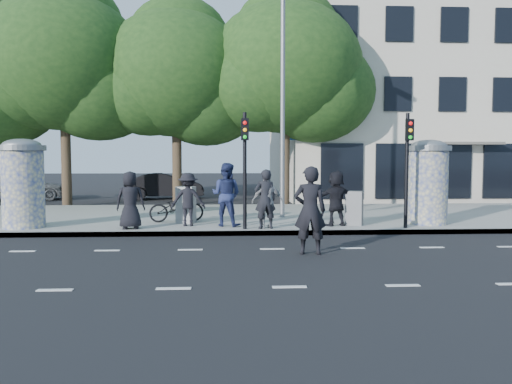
{
  "coord_description": "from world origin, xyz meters",
  "views": [
    {
      "loc": [
        -1.02,
        -10.67,
        2.25
      ],
      "look_at": [
        -0.29,
        3.5,
        1.26
      ],
      "focal_mm": 35.0,
      "sensor_mm": 36.0,
      "label": 1
    }
  ],
  "objects": [
    {
      "name": "traffic_pole_near",
      "position": [
        -0.6,
        3.79,
        2.23
      ],
      "size": [
        0.22,
        0.31,
        3.4
      ],
      "color": "black",
      "rests_on": "sidewalk"
    },
    {
      "name": "ad_column_right",
      "position": [
        5.2,
        4.7,
        1.54
      ],
      "size": [
        1.36,
        1.36,
        2.65
      ],
      "color": "beige",
      "rests_on": "sidewalk"
    },
    {
      "name": "ped_e",
      "position": [
        0.07,
        3.96,
        0.95
      ],
      "size": [
        1.02,
        0.69,
        1.61
      ],
      "primitive_type": "imported",
      "rotation": [
        0.0,
        0.0,
        3.31
      ],
      "color": "#9B9B9E",
      "rests_on": "sidewalk"
    },
    {
      "name": "building",
      "position": [
        12.0,
        19.99,
        5.99
      ],
      "size": [
        20.3,
        15.85,
        12.0
      ],
      "color": "beige",
      "rests_on": "ground"
    },
    {
      "name": "ped_a",
      "position": [
        -3.95,
        4.03,
        1.0
      ],
      "size": [
        0.86,
        0.59,
        1.7
      ],
      "primitive_type": "imported",
      "rotation": [
        0.0,
        0.0,
        3.21
      ],
      "color": "black",
      "rests_on": "sidewalk"
    },
    {
      "name": "ped_d",
      "position": [
        -2.32,
        4.63,
        0.96
      ],
      "size": [
        1.08,
        0.65,
        1.63
      ],
      "primitive_type": "imported",
      "rotation": [
        0.0,
        0.0,
        3.19
      ],
      "color": "black",
      "rests_on": "sidewalk"
    },
    {
      "name": "man_road",
      "position": [
        0.82,
        0.73,
        1.02
      ],
      "size": [
        0.79,
        0.55,
        2.05
      ],
      "primitive_type": "imported",
      "rotation": [
        0.0,
        0.0,
        3.06
      ],
      "color": "black",
      "rests_on": "ground"
    },
    {
      "name": "sidewalk",
      "position": [
        0.0,
        7.5,
        0.07
      ],
      "size": [
        40.0,
        8.0,
        0.15
      ],
      "primitive_type": "cube",
      "color": "gray",
      "rests_on": "ground"
    },
    {
      "name": "lane_dash_near",
      "position": [
        0.0,
        -2.2,
        0.0
      ],
      "size": [
        32.0,
        0.12,
        0.01
      ],
      "primitive_type": "cube",
      "color": "silver",
      "rests_on": "ground"
    },
    {
      "name": "ground",
      "position": [
        0.0,
        0.0,
        0.0
      ],
      "size": [
        120.0,
        120.0,
        0.0
      ],
      "primitive_type": "plane",
      "color": "black",
      "rests_on": "ground"
    },
    {
      "name": "ad_column_left",
      "position": [
        -7.2,
        4.5,
        1.54
      ],
      "size": [
        1.36,
        1.36,
        2.65
      ],
      "color": "beige",
      "rests_on": "sidewalk"
    },
    {
      "name": "tree_near_left",
      "position": [
        -3.5,
        12.7,
        6.06
      ],
      "size": [
        6.8,
        6.8,
        8.97
      ],
      "color": "#38281C",
      "rests_on": "ground"
    },
    {
      "name": "cabinet_right",
      "position": [
        2.81,
        4.5,
        0.68
      ],
      "size": [
        0.61,
        0.54,
        1.06
      ],
      "primitive_type": "cube",
      "rotation": [
        0.0,
        0.0,
        -0.41
      ],
      "color": "slate",
      "rests_on": "sidewalk"
    },
    {
      "name": "tree_center",
      "position": [
        1.5,
        12.3,
        6.31
      ],
      "size": [
        7.0,
        7.0,
        9.3
      ],
      "color": "#38281C",
      "rests_on": "ground"
    },
    {
      "name": "ped_b",
      "position": [
        0.0,
        3.89,
        1.02
      ],
      "size": [
        0.7,
        0.51,
        1.75
      ],
      "primitive_type": "imported",
      "rotation": [
        0.0,
        0.0,
        3.3
      ],
      "color": "black",
      "rests_on": "sidewalk"
    },
    {
      "name": "street_lamp",
      "position": [
        0.8,
        6.63,
        4.79
      ],
      "size": [
        0.25,
        0.93,
        8.0
      ],
      "color": "slate",
      "rests_on": "sidewalk"
    },
    {
      "name": "ped_c",
      "position": [
        -1.15,
        4.51,
        1.12
      ],
      "size": [
        1.14,
        1.03,
        1.93
      ],
      "primitive_type": "imported",
      "rotation": [
        0.0,
        0.0,
        2.76
      ],
      "color": "navy",
      "rests_on": "sidewalk"
    },
    {
      "name": "bicycle",
      "position": [
        -2.78,
        5.61,
        0.61
      ],
      "size": [
        1.06,
        1.87,
        0.93
      ],
      "primitive_type": "imported",
      "rotation": [
        0.0,
        0.0,
        1.84
      ],
      "color": "black",
      "rests_on": "sidewalk"
    },
    {
      "name": "curb",
      "position": [
        0.0,
        3.55,
        0.07
      ],
      "size": [
        40.0,
        0.1,
        0.16
      ],
      "primitive_type": "cube",
      "color": "slate",
      "rests_on": "ground"
    },
    {
      "name": "ped_f",
      "position": [
        2.21,
        4.4,
        1.0
      ],
      "size": [
        1.67,
        0.98,
        1.7
      ],
      "primitive_type": "imported",
      "rotation": [
        0.0,
        0.0,
        3.42
      ],
      "color": "black",
      "rests_on": "sidewalk"
    },
    {
      "name": "car_mid",
      "position": [
        -4.61,
        16.56,
        0.69
      ],
      "size": [
        2.03,
        4.36,
        1.38
      ],
      "primitive_type": "imported",
      "rotation": [
        0.0,
        0.0,
        1.71
      ],
      "color": "black",
      "rests_on": "ground"
    },
    {
      "name": "car_left",
      "position": [
        -11.99,
        16.06,
        0.74
      ],
      "size": [
        2.94,
        4.65,
        1.47
      ],
      "primitive_type": "imported",
      "rotation": [
        0.0,
        0.0,
        1.87
      ],
      "color": "slate",
      "rests_on": "ground"
    },
    {
      "name": "lane_dash_far",
      "position": [
        0.0,
        1.4,
        0.0
      ],
      "size": [
        32.0,
        0.12,
        0.01
      ],
      "primitive_type": "cube",
      "color": "silver",
      "rests_on": "ground"
    },
    {
      "name": "tree_mid_left",
      "position": [
        -8.5,
        12.5,
        6.5
      ],
      "size": [
        7.2,
        7.2,
        9.57
      ],
      "color": "#38281C",
      "rests_on": "ground"
    },
    {
      "name": "cabinet_left",
      "position": [
        -2.45,
        5.31,
        0.73
      ],
      "size": [
        0.65,
        0.55,
        1.17
      ],
      "primitive_type": "cube",
      "rotation": [
        0.0,
        0.0,
        -0.29
      ],
      "color": "gray",
      "rests_on": "sidewalk"
    },
    {
      "name": "traffic_pole_far",
      "position": [
        4.2,
        3.79,
        2.23
      ],
      "size": [
        0.22,
        0.31,
        3.4
      ],
      "color": "black",
      "rests_on": "sidewalk"
    }
  ]
}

